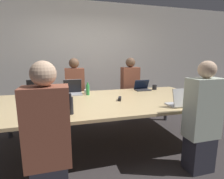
{
  "coord_description": "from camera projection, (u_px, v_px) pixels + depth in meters",
  "views": [
    {
      "loc": [
        -0.61,
        -2.68,
        1.44
      ],
      "look_at": [
        0.16,
        0.1,
        0.89
      ],
      "focal_mm": 28.0,
      "sensor_mm": 36.0,
      "label": 1
    }
  ],
  "objects": [
    {
      "name": "ground_plane",
      "position": [
        104.0,
        142.0,
        2.97
      ],
      "size": [
        24.0,
        24.0,
        0.0
      ],
      "primitive_type": "plane",
      "color": "#383333"
    },
    {
      "name": "curtain_wall",
      "position": [
        87.0,
        58.0,
        4.58
      ],
      "size": [
        12.0,
        0.06,
        2.8
      ],
      "color": "beige",
      "rests_on": "ground_plane"
    },
    {
      "name": "conference_table",
      "position": [
        104.0,
        103.0,
        2.84
      ],
      "size": [
        3.54,
        1.66,
        0.74
      ],
      "color": "#D6B77F",
      "rests_on": "ground_plane"
    },
    {
      "name": "laptop_far_midleft",
      "position": [
        73.0,
        90.0,
        3.26
      ],
      "size": [
        0.33,
        0.27,
        0.28
      ],
      "color": "#B7B7BC",
      "rests_on": "conference_table"
    },
    {
      "name": "person_far_midleft",
      "position": [
        75.0,
        92.0,
        3.8
      ],
      "size": [
        0.4,
        0.24,
        1.4
      ],
      "color": "#2D2D38",
      "rests_on": "ground_plane"
    },
    {
      "name": "cup_far_midleft",
      "position": [
        87.0,
        92.0,
        3.33
      ],
      "size": [
        0.09,
        0.09,
        0.08
      ],
      "color": "white",
      "rests_on": "conference_table"
    },
    {
      "name": "bottle_far_midleft",
      "position": [
        88.0,
        90.0,
        3.19
      ],
      "size": [
        0.06,
        0.06,
        0.23
      ],
      "color": "green",
      "rests_on": "conference_table"
    },
    {
      "name": "laptop_near_right",
      "position": [
        182.0,
        101.0,
        2.48
      ],
      "size": [
        0.35,
        0.26,
        0.26
      ],
      "rotation": [
        0.0,
        0.0,
        3.14
      ],
      "color": "silver",
      "rests_on": "conference_table"
    },
    {
      "name": "person_near_right",
      "position": [
        202.0,
        120.0,
        2.14
      ],
      "size": [
        0.4,
        0.24,
        1.39
      ],
      "rotation": [
        0.0,
        0.0,
        3.14
      ],
      "color": "#2D2D38",
      "rests_on": "ground_plane"
    },
    {
      "name": "laptop_far_left",
      "position": [
        36.0,
        91.0,
        3.18
      ],
      "size": [
        0.31,
        0.27,
        0.28
      ],
      "color": "#333338",
      "rests_on": "conference_table"
    },
    {
      "name": "cup_far_left",
      "position": [
        20.0,
        94.0,
        3.05
      ],
      "size": [
        0.08,
        0.08,
        0.09
      ],
      "color": "#232328",
      "rests_on": "conference_table"
    },
    {
      "name": "laptop_far_right",
      "position": [
        142.0,
        87.0,
        3.66
      ],
      "size": [
        0.32,
        0.22,
        0.21
      ],
      "color": "#333338",
      "rests_on": "conference_table"
    },
    {
      "name": "person_far_right",
      "position": [
        130.0,
        89.0,
        4.12
      ],
      "size": [
        0.4,
        0.24,
        1.41
      ],
      "color": "#2D2D38",
      "rests_on": "ground_plane"
    },
    {
      "name": "cup_far_right",
      "position": [
        154.0,
        87.0,
        3.71
      ],
      "size": [
        0.09,
        0.09,
        0.1
      ],
      "color": "#232328",
      "rests_on": "conference_table"
    },
    {
      "name": "laptop_near_left",
      "position": [
        48.0,
        112.0,
        1.98
      ],
      "size": [
        0.35,
        0.27,
        0.26
      ],
      "rotation": [
        0.0,
        0.0,
        3.14
      ],
      "color": "#B7B7BC",
      "rests_on": "conference_table"
    },
    {
      "name": "person_near_left",
      "position": [
        48.0,
        141.0,
        1.58
      ],
      "size": [
        0.4,
        0.24,
        1.41
      ],
      "rotation": [
        0.0,
        0.0,
        3.14
      ],
      "color": "#2D2D38",
      "rests_on": "ground_plane"
    },
    {
      "name": "bottle_near_left",
      "position": [
        70.0,
        105.0,
        2.14
      ],
      "size": [
        0.07,
        0.07,
        0.26
      ],
      "color": "black",
      "rests_on": "conference_table"
    },
    {
      "name": "stapler",
      "position": [
        120.0,
        99.0,
        2.82
      ],
      "size": [
        0.1,
        0.16,
        0.05
      ],
      "rotation": [
        0.0,
        0.0,
        -0.38
      ],
      "color": "black",
      "rests_on": "conference_table"
    }
  ]
}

